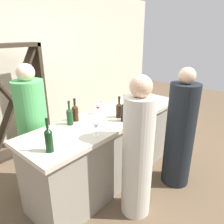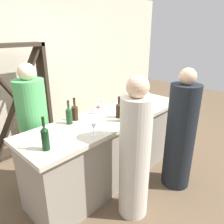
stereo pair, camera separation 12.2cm
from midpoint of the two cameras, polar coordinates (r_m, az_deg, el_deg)
The scene contains 17 objects.
ground_plane at distance 3.24m, azimuth -1.12°, elevation -16.47°, with size 12.00×12.00×0.00m, color brown.
back_wall at distance 4.41m, azimuth -23.60°, elevation 11.81°, with size 8.00×0.10×2.80m, color beige.
bar_counter at distance 2.98m, azimuth -1.19°, elevation -9.26°, with size 2.47×0.73×0.93m.
wine_rack at distance 3.80m, azimuth -25.90°, elevation 2.47°, with size 1.07×0.28×1.80m.
wine_bottle_leftmost_dark_green at distance 2.02m, azimuth -18.33°, elevation -6.94°, with size 0.07×0.07×0.33m.
wine_bottle_second_left_olive_green at distance 2.53m, azimuth -12.67°, elevation -1.02°, with size 0.07×0.07×0.29m.
wine_bottle_center_amber_brown at distance 2.63m, azimuth -11.19°, elevation -0.12°, with size 0.08×0.08×0.29m.
wine_bottle_second_right_near_black at distance 2.56m, azimuth 1.97°, elevation 0.17°, with size 0.08×0.08×0.33m.
wine_bottle_rightmost_amber_brown at distance 2.68m, azimuth 0.63°, elevation 0.65°, with size 0.08×0.08×0.28m.
wine_bottle_far_right_olive_green at distance 3.55m, azimuth 7.50°, elevation 5.54°, with size 0.07×0.07×0.28m.
wine_glass_near_left at distance 2.22m, azimuth -5.92°, elevation -3.97°, with size 0.07×0.07×0.14m.
wine_glass_near_center at distance 2.80m, azimuth -5.04°, elevation 1.31°, with size 0.07×0.07×0.15m.
wine_glass_near_right at distance 2.89m, azimuth -3.98°, elevation 2.41°, with size 0.07×0.07×0.17m.
water_pitcher at distance 3.24m, azimuth 7.70°, elevation 3.74°, with size 0.09×0.09×0.18m.
person_left_guest at distance 2.87m, azimuth 16.65°, elevation -5.62°, with size 0.42×0.42×1.58m.
person_center_guest at distance 2.29m, azimuth 5.36°, elevation -11.36°, with size 0.35×0.35×1.59m.
person_right_guest at distance 2.88m, azimuth -21.32°, elevation -5.53°, with size 0.44×0.44×1.63m.
Camera 1 is at (-1.95, -1.68, 1.96)m, focal length 33.96 mm.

